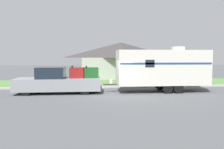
# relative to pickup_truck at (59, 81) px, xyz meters

# --- Properties ---
(ground_plane) EXTENTS (120.00, 120.00, 0.00)m
(ground_plane) POSITION_rel_pickup_truck_xyz_m (4.18, -1.24, -0.92)
(ground_plane) COLOR #515456
(curb_strip) EXTENTS (80.00, 0.30, 0.14)m
(curb_strip) POSITION_rel_pickup_truck_xyz_m (4.18, 2.51, -0.85)
(curb_strip) COLOR #ADADA8
(curb_strip) RESTS_ON ground_plane
(lawn_strip) EXTENTS (80.00, 7.00, 0.03)m
(lawn_strip) POSITION_rel_pickup_truck_xyz_m (4.18, 6.16, -0.91)
(lawn_strip) COLOR #568442
(lawn_strip) RESTS_ON ground_plane
(house_across_street) EXTENTS (11.17, 7.49, 4.74)m
(house_across_street) POSITION_rel_pickup_truck_xyz_m (6.50, 12.83, 1.54)
(house_across_street) COLOR #B2B2A8
(house_across_street) RESTS_ON ground_plane
(pickup_truck) EXTENTS (6.49, 2.08, 2.08)m
(pickup_truck) POSITION_rel_pickup_truck_xyz_m (0.00, 0.00, 0.00)
(pickup_truck) COLOR black
(pickup_truck) RESTS_ON ground_plane
(travel_trailer) EXTENTS (8.27, 2.22, 3.57)m
(travel_trailer) POSITION_rel_pickup_truck_xyz_m (8.04, -0.00, 1.00)
(travel_trailer) COLOR black
(travel_trailer) RESTS_ON ground_plane
(mailbox) EXTENTS (0.48, 0.20, 1.32)m
(mailbox) POSITION_rel_pickup_truck_xyz_m (7.04, 3.41, 0.09)
(mailbox) COLOR brown
(mailbox) RESTS_ON ground_plane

